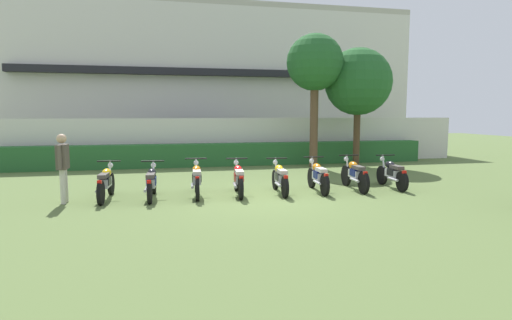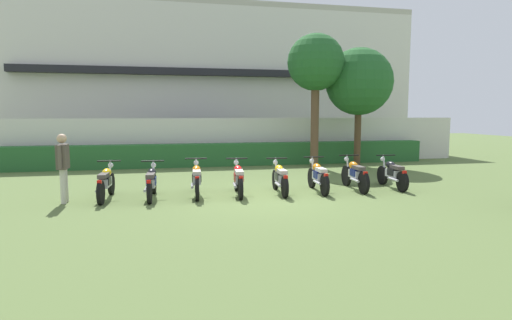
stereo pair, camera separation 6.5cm
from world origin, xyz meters
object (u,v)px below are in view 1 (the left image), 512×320
(parked_car, at_px, (192,140))
(motorcycle_in_row_2, at_px, (197,179))
(motorcycle_in_row_5, at_px, (318,176))
(motorcycle_in_row_7, at_px, (392,173))
(motorcycle_in_row_1, at_px, (152,182))
(motorcycle_in_row_0, at_px, (106,182))
(motorcycle_in_row_3, at_px, (238,179))
(motorcycle_in_row_4, at_px, (280,178))
(tree_far_side, at_px, (358,82))
(inspector_person, at_px, (63,162))
(tree_near_inspector, at_px, (315,64))
(motorcycle_in_row_6, at_px, (355,174))

(parked_car, relative_size, motorcycle_in_row_2, 2.38)
(motorcycle_in_row_5, height_order, motorcycle_in_row_7, motorcycle_in_row_5)
(motorcycle_in_row_2, bearing_deg, motorcycle_in_row_7, -87.06)
(parked_car, distance_m, motorcycle_in_row_2, 9.27)
(motorcycle_in_row_1, bearing_deg, parked_car, -6.93)
(motorcycle_in_row_0, distance_m, motorcycle_in_row_2, 2.29)
(parked_car, distance_m, motorcycle_in_row_3, 9.36)
(motorcycle_in_row_4, distance_m, motorcycle_in_row_5, 1.11)
(tree_far_side, height_order, motorcycle_in_row_3, tree_far_side)
(motorcycle_in_row_4, bearing_deg, inspector_person, 93.85)
(tree_near_inspector, height_order, inspector_person, tree_near_inspector)
(parked_car, bearing_deg, motorcycle_in_row_6, -66.27)
(motorcycle_in_row_3, height_order, motorcycle_in_row_7, motorcycle_in_row_3)
(parked_car, height_order, motorcycle_in_row_0, parked_car)
(motorcycle_in_row_5, xyz_separation_m, inspector_person, (-6.61, -0.04, 0.56))
(tree_far_side, distance_m, motorcycle_in_row_7, 6.33)
(motorcycle_in_row_4, xyz_separation_m, motorcycle_in_row_6, (2.25, 0.07, 0.02))
(tree_near_inspector, xyz_separation_m, motorcycle_in_row_3, (-4.07, -5.20, -3.71))
(tree_near_inspector, xyz_separation_m, motorcycle_in_row_1, (-6.33, -5.19, -3.72))
(tree_near_inspector, distance_m, motorcycle_in_row_5, 6.66)
(parked_car, distance_m, inspector_person, 10.10)
(motorcycle_in_row_3, relative_size, inspector_person, 1.10)
(motorcycle_in_row_0, bearing_deg, motorcycle_in_row_1, -92.97)
(tree_near_inspector, distance_m, inspector_person, 10.41)
(parked_car, height_order, inspector_person, parked_car)
(motorcycle_in_row_4, height_order, motorcycle_in_row_7, motorcycle_in_row_7)
(parked_car, xyz_separation_m, motorcycle_in_row_2, (-0.49, -9.24, -0.48))
(motorcycle_in_row_3, relative_size, motorcycle_in_row_7, 1.03)
(motorcycle_in_row_2, distance_m, motorcycle_in_row_7, 5.70)
(motorcycle_in_row_0, distance_m, motorcycle_in_row_1, 1.14)
(parked_car, relative_size, inspector_person, 2.66)
(motorcycle_in_row_4, relative_size, motorcycle_in_row_5, 0.99)
(motorcycle_in_row_3, bearing_deg, motorcycle_in_row_5, -86.03)
(parked_car, bearing_deg, motorcycle_in_row_3, -85.91)
(parked_car, bearing_deg, motorcycle_in_row_0, -106.55)
(motorcycle_in_row_7, bearing_deg, motorcycle_in_row_1, 93.50)
(parked_car, distance_m, motorcycle_in_row_4, 9.53)
(tree_far_side, xyz_separation_m, motorcycle_in_row_5, (-3.81, -5.42, -3.05))
(motorcycle_in_row_0, xyz_separation_m, motorcycle_in_row_2, (2.29, -0.06, 0.01))
(motorcycle_in_row_2, bearing_deg, motorcycle_in_row_4, -89.62)
(motorcycle_in_row_0, bearing_deg, inspector_person, 105.53)
(motorcycle_in_row_2, bearing_deg, motorcycle_in_row_0, 91.72)
(motorcycle_in_row_0, xyz_separation_m, motorcycle_in_row_7, (7.99, -0.09, -0.00))
(motorcycle_in_row_1, distance_m, motorcycle_in_row_7, 6.86)
(parked_car, relative_size, motorcycle_in_row_3, 2.43)
(motorcycle_in_row_0, relative_size, motorcycle_in_row_2, 1.01)
(parked_car, distance_m, tree_far_side, 8.16)
(motorcycle_in_row_3, relative_size, motorcycle_in_row_4, 1.03)
(parked_car, xyz_separation_m, motorcycle_in_row_0, (-2.78, -9.18, -0.49))
(tree_far_side, distance_m, motorcycle_in_row_5, 7.29)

